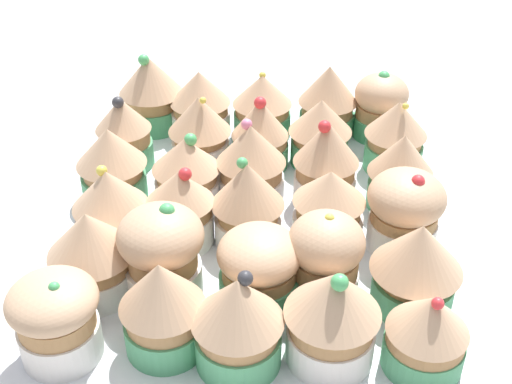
{
  "coord_description": "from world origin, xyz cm",
  "views": [
    {
      "loc": [
        47.89,
        2.07,
        37.9
      ],
      "look_at": [
        0.0,
        0.0,
        4.2
      ],
      "focal_mm": 47.96,
      "sensor_mm": 36.0,
      "label": 1
    }
  ],
  "objects_px": {
    "cupcake_27": "(405,210)",
    "cupcake_29": "(427,332)",
    "baking_tray": "(256,225)",
    "cupcake_13": "(261,133)",
    "cupcake_0": "(151,91)",
    "cupcake_16": "(259,267)",
    "cupcake_17": "(238,321)",
    "cupcake_15": "(248,202)",
    "cupcake_21": "(329,206)",
    "cupcake_14": "(251,161)",
    "cupcake_28": "(417,264)",
    "cupcake_4": "(91,252)",
    "cupcake_12": "(260,105)",
    "cupcake_3": "(111,208)",
    "cupcake_23": "(332,315)",
    "cupcake_1": "(124,132)",
    "cupcake_20": "(326,162)",
    "cupcake_8": "(186,170)",
    "cupcake_2": "(112,163)",
    "cupcake_25": "(396,135)",
    "cupcake_26": "(401,170)",
    "cupcake_5": "(56,317)",
    "cupcake_24": "(380,105)",
    "cupcake_7": "(200,130)",
    "cupcake_9": "(180,206)",
    "cupcake_22": "(325,256)",
    "cupcake_11": "(163,306)",
    "cupcake_18": "(328,99)",
    "cupcake_6": "(200,103)",
    "cupcake_10": "(162,252)",
    "cupcake_19": "(320,130)"
  },
  "relations": [
    {
      "from": "cupcake_3",
      "to": "cupcake_4",
      "type": "height_order",
      "value": "same"
    },
    {
      "from": "cupcake_5",
      "to": "cupcake_24",
      "type": "bearing_deg",
      "value": 141.34
    },
    {
      "from": "cupcake_15",
      "to": "cupcake_18",
      "type": "relative_size",
      "value": 1.05
    },
    {
      "from": "cupcake_4",
      "to": "cupcake_11",
      "type": "relative_size",
      "value": 0.98
    },
    {
      "from": "cupcake_11",
      "to": "cupcake_16",
      "type": "relative_size",
      "value": 1.19
    },
    {
      "from": "cupcake_12",
      "to": "cupcake_20",
      "type": "bearing_deg",
      "value": 28.25
    },
    {
      "from": "cupcake_18",
      "to": "cupcake_10",
      "type": "bearing_deg",
      "value": -27.8
    },
    {
      "from": "cupcake_5",
      "to": "cupcake_17",
      "type": "height_order",
      "value": "cupcake_17"
    },
    {
      "from": "cupcake_6",
      "to": "cupcake_21",
      "type": "height_order",
      "value": "cupcake_6"
    },
    {
      "from": "cupcake_15",
      "to": "cupcake_21",
      "type": "height_order",
      "value": "cupcake_15"
    },
    {
      "from": "cupcake_0",
      "to": "cupcake_17",
      "type": "distance_m",
      "value": 0.34
    },
    {
      "from": "cupcake_12",
      "to": "cupcake_20",
      "type": "xyz_separation_m",
      "value": [
        0.12,
        0.06,
        0.01
      ]
    },
    {
      "from": "cupcake_1",
      "to": "cupcake_13",
      "type": "xyz_separation_m",
      "value": [
        -0.0,
        0.13,
        -0.0
      ]
    },
    {
      "from": "cupcake_16",
      "to": "cupcake_25",
      "type": "relative_size",
      "value": 0.86
    },
    {
      "from": "cupcake_13",
      "to": "cupcake_24",
      "type": "bearing_deg",
      "value": 117.73
    },
    {
      "from": "cupcake_12",
      "to": "cupcake_27",
      "type": "xyz_separation_m",
      "value": [
        0.18,
        0.12,
        0.0
      ]
    },
    {
      "from": "cupcake_22",
      "to": "cupcake_25",
      "type": "xyz_separation_m",
      "value": [
        -0.18,
        0.07,
        -0.0
      ]
    },
    {
      "from": "baking_tray",
      "to": "cupcake_13",
      "type": "height_order",
      "value": "cupcake_13"
    },
    {
      "from": "cupcake_13",
      "to": "cupcake_22",
      "type": "bearing_deg",
      "value": 16.7
    },
    {
      "from": "baking_tray",
      "to": "cupcake_9",
      "type": "xyz_separation_m",
      "value": [
        0.03,
        -0.06,
        0.04
      ]
    },
    {
      "from": "cupcake_17",
      "to": "cupcake_25",
      "type": "xyz_separation_m",
      "value": [
        -0.25,
        0.13,
        -0.0
      ]
    },
    {
      "from": "cupcake_6",
      "to": "cupcake_15",
      "type": "bearing_deg",
      "value": 18.23
    },
    {
      "from": "cupcake_4",
      "to": "cupcake_12",
      "type": "xyz_separation_m",
      "value": [
        -0.24,
        0.12,
        -0.0
      ]
    },
    {
      "from": "cupcake_14",
      "to": "cupcake_15",
      "type": "xyz_separation_m",
      "value": [
        0.07,
        0.0,
        0.0
      ]
    },
    {
      "from": "cupcake_6",
      "to": "cupcake_29",
      "type": "xyz_separation_m",
      "value": [
        0.31,
        0.18,
        -0.0
      ]
    },
    {
      "from": "cupcake_4",
      "to": "cupcake_26",
      "type": "distance_m",
      "value": 0.27
    },
    {
      "from": "cupcake_9",
      "to": "cupcake_13",
      "type": "relative_size",
      "value": 0.97
    },
    {
      "from": "cupcake_14",
      "to": "cupcake_19",
      "type": "relative_size",
      "value": 1.13
    },
    {
      "from": "cupcake_16",
      "to": "cupcake_24",
      "type": "relative_size",
      "value": 0.87
    },
    {
      "from": "cupcake_8",
      "to": "cupcake_1",
      "type": "bearing_deg",
      "value": -130.99
    },
    {
      "from": "cupcake_18",
      "to": "cupcake_23",
      "type": "xyz_separation_m",
      "value": [
        0.31,
        -0.01,
        0.0
      ]
    },
    {
      "from": "cupcake_25",
      "to": "cupcake_7",
      "type": "bearing_deg",
      "value": -89.84
    },
    {
      "from": "cupcake_18",
      "to": "cupcake_22",
      "type": "bearing_deg",
      "value": -2.87
    },
    {
      "from": "cupcake_14",
      "to": "cupcake_28",
      "type": "height_order",
      "value": "cupcake_14"
    },
    {
      "from": "baking_tray",
      "to": "cupcake_14",
      "type": "height_order",
      "value": "cupcake_14"
    },
    {
      "from": "cupcake_3",
      "to": "cupcake_23",
      "type": "xyz_separation_m",
      "value": [
        0.12,
        0.17,
        0.0
      ]
    },
    {
      "from": "cupcake_10",
      "to": "cupcake_21",
      "type": "relative_size",
      "value": 1.18
    },
    {
      "from": "cupcake_2",
      "to": "cupcake_11",
      "type": "distance_m",
      "value": 0.19
    },
    {
      "from": "cupcake_5",
      "to": "cupcake_11",
      "type": "bearing_deg",
      "value": 97.51
    },
    {
      "from": "cupcake_3",
      "to": "cupcake_14",
      "type": "height_order",
      "value": "cupcake_14"
    },
    {
      "from": "cupcake_14",
      "to": "cupcake_25",
      "type": "distance_m",
      "value": 0.15
    },
    {
      "from": "cupcake_12",
      "to": "cupcake_2",
      "type": "bearing_deg",
      "value": -47.23
    },
    {
      "from": "cupcake_1",
      "to": "cupcake_4",
      "type": "distance_m",
      "value": 0.18
    },
    {
      "from": "cupcake_27",
      "to": "cupcake_29",
      "type": "distance_m",
      "value": 0.13
    },
    {
      "from": "cupcake_1",
      "to": "cupcake_20",
      "type": "relative_size",
      "value": 0.89
    },
    {
      "from": "cupcake_13",
      "to": "cupcake_20",
      "type": "relative_size",
      "value": 0.88
    },
    {
      "from": "cupcake_26",
      "to": "cupcake_29",
      "type": "distance_m",
      "value": 0.19
    },
    {
      "from": "cupcake_1",
      "to": "cupcake_11",
      "type": "height_order",
      "value": "same"
    },
    {
      "from": "cupcake_0",
      "to": "cupcake_16",
      "type": "bearing_deg",
      "value": 25.37
    },
    {
      "from": "cupcake_3",
      "to": "cupcake_24",
      "type": "height_order",
      "value": "cupcake_3"
    }
  ]
}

